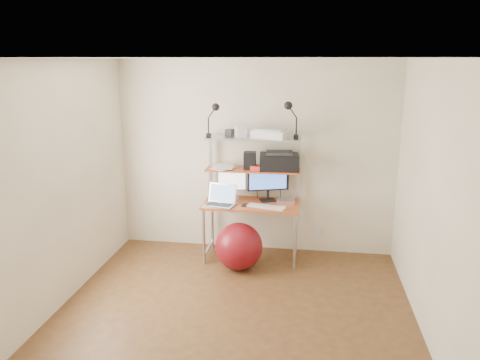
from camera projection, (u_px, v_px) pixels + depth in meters
The scene contains 20 objects.
room at pixel (233, 196), 4.35m from camera, with size 3.60×3.60×3.60m.
computer_desk at pixel (252, 185), 5.87m from camera, with size 1.20×0.60×1.57m.
wall_outlet at pixel (318, 230), 6.18m from camera, with size 0.08×0.01×0.12m, color silver.
monitor_silver at pixel (232, 182), 5.99m from camera, with size 0.38×0.16×0.42m.
monitor_black at pixel (268, 180), 5.90m from camera, with size 0.52×0.22×0.53m.
laptop at pixel (221, 200), 5.78m from camera, with size 0.42×0.36×0.32m.
keyboard at pixel (266, 207), 5.69m from camera, with size 0.46×0.13×0.01m, color silver.
mouse at pixel (282, 208), 5.63m from camera, with size 0.10×0.06×0.03m, color silver.
mac_mini at pixel (286, 200), 5.89m from camera, with size 0.22×0.22×0.04m, color silver.
phone at pixel (245, 205), 5.76m from camera, with size 0.06×0.12×0.01m, color black.
printer at pixel (279, 161), 5.81m from camera, with size 0.51×0.37×0.23m.
nas_cube at pixel (250, 160), 5.85m from camera, with size 0.15×0.15×0.22m, color black.
red_box at pixel (259, 168), 5.80m from camera, with size 0.20×0.13×0.05m, color red.
scanner at pixel (271, 134), 5.72m from camera, with size 0.49×0.39×0.11m.
box_white at pixel (241, 132), 5.74m from camera, with size 0.13×0.10×0.15m, color silver.
box_grey at pixel (230, 133), 5.84m from camera, with size 0.09×0.09×0.09m, color #2B2B2E.
clip_lamp_left at pixel (214, 113), 5.66m from camera, with size 0.17×0.09×0.42m.
clip_lamp_right at pixel (290, 112), 5.56m from camera, with size 0.18×0.10×0.45m.
exercise_ball at pixel (239, 246), 5.66m from camera, with size 0.58×0.58×0.58m, color maroon.
paper_stack at pixel (223, 167), 5.93m from camera, with size 0.35×0.41×0.02m.
Camera 1 is at (0.68, -4.12, 2.49)m, focal length 35.00 mm.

